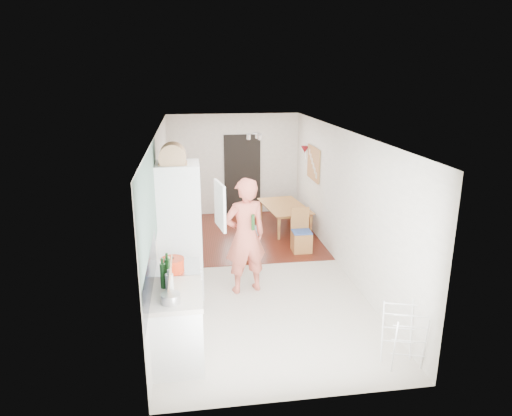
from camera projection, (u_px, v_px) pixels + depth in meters
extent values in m
cube|color=beige|center=(254.00, 269.00, 8.31)|extent=(3.20, 7.00, 0.01)
cube|color=#5C1A12|center=(242.00, 235.00, 10.06)|extent=(3.20, 3.30, 0.01)
cube|color=slate|center=(150.00, 206.00, 5.66)|extent=(0.02, 3.00, 1.30)
cube|color=black|center=(151.00, 276.00, 5.34)|extent=(0.02, 1.90, 0.50)
cube|color=black|center=(242.00, 175.00, 11.35)|extent=(0.90, 0.04, 2.00)
cube|color=white|center=(178.00, 328.00, 5.59)|extent=(0.60, 0.90, 0.86)
cube|color=beige|center=(176.00, 294.00, 5.46)|extent=(0.62, 0.92, 0.06)
cube|color=white|center=(179.00, 299.00, 6.30)|extent=(0.60, 0.60, 0.88)
cube|color=silver|center=(177.00, 268.00, 6.16)|extent=(0.60, 0.60, 0.04)
cube|color=white|center=(180.00, 231.00, 7.09)|extent=(0.66, 0.66, 2.15)
cube|color=white|center=(220.00, 205.00, 6.75)|extent=(0.14, 0.56, 0.70)
cube|color=white|center=(199.00, 201.00, 6.99)|extent=(0.02, 0.52, 0.66)
cube|color=tan|center=(314.00, 163.00, 9.89)|extent=(0.03, 0.90, 0.70)
cube|color=#AB7D38|center=(313.00, 163.00, 9.89)|extent=(0.00, 0.94, 0.74)
cone|color=maroon|center=(305.00, 150.00, 10.44)|extent=(0.18, 0.18, 0.16)
imported|color=#D76451|center=(245.00, 226.00, 7.19)|extent=(0.92, 0.72, 2.24)
imported|color=#AB7D38|center=(286.00, 219.00, 10.43)|extent=(0.89, 1.41, 0.47)
cube|color=gray|center=(249.00, 232.00, 8.68)|extent=(0.44, 0.44, 0.17)
cylinder|color=red|center=(173.00, 265.00, 5.99)|extent=(0.32, 0.32, 0.18)
cylinder|color=silver|center=(171.00, 298.00, 5.18)|extent=(0.26, 0.26, 0.11)
cylinder|color=#1A441B|center=(253.00, 222.00, 7.03)|extent=(0.05, 0.05, 0.25)
cylinder|color=#1A441B|center=(168.00, 271.00, 5.64)|extent=(0.09, 0.09, 0.32)
cylinder|color=#1A441B|center=(163.00, 276.00, 5.52)|extent=(0.09, 0.09, 0.31)
cylinder|color=silver|center=(170.00, 283.00, 5.41)|extent=(0.10, 0.10, 0.24)
cylinder|color=tan|center=(170.00, 273.00, 5.73)|extent=(0.06, 0.06, 0.21)
cylinder|color=tan|center=(168.00, 270.00, 5.78)|extent=(0.07, 0.07, 0.24)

